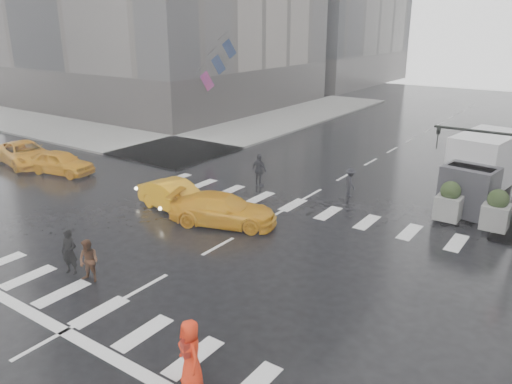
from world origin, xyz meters
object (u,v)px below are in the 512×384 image
Objects in this scene: taxi_front at (61,162)px; box_truck at (481,168)px; traffic_signal_pole at (504,162)px; pedestrian_orange at (190,353)px; taxi_mid at (176,197)px; pedestrian_brown at (89,261)px.

box_truck is at bearing -77.52° from taxi_front.
taxi_front is 0.66× the size of box_truck.
traffic_signal_pole is 15.61m from pedestrian_orange.
traffic_signal_pole reaches higher than taxi_mid.
box_truck is at bearing 111.46° from traffic_signal_pole.
pedestrian_brown is (-10.91, -12.87, -2.43)m from traffic_signal_pole.
taxi_mid is (-8.90, 8.85, -0.19)m from pedestrian_orange.
taxi_front is at bearing 134.70° from pedestrian_brown.
pedestrian_brown is at bearing -131.38° from taxi_front.
pedestrian_orange is (-4.35, -14.81, -2.30)m from traffic_signal_pole.
pedestrian_orange is at bearing -30.72° from pedestrian_brown.
traffic_signal_pole is 1.06× the size of taxi_front.
pedestrian_brown is 0.25× the size of box_truck.
traffic_signal_pole reaches higher than pedestrian_brown.
taxi_front is at bearing 95.15° from taxi_mid.
pedestrian_orange is 21.24m from taxi_front.
traffic_signal_pole is 14.74m from taxi_mid.
traffic_signal_pole is at bearing -87.40° from taxi_front.
box_truck is at bearing 46.40° from pedestrian_brown.
pedestrian_orange is at bearing -126.25° from taxi_mid.
taxi_mid is (10.12, -0.61, 0.01)m from taxi_front.
pedestrian_orange is 0.28× the size of box_truck.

